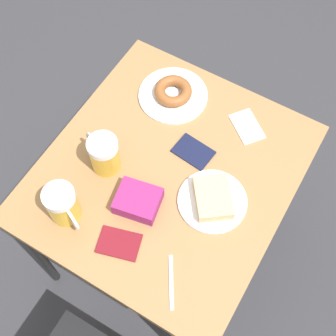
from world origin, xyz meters
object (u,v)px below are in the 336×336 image
plate_with_cake (213,199)px  blue_pouch (138,201)px  passport_far_edge (119,243)px  napkin_folded (247,126)px  beer_mug_center (104,154)px  passport_near_edge (193,152)px  fork (171,282)px  plate_with_donut (173,93)px  beer_mug_left (63,205)px

plate_with_cake → blue_pouch: size_ratio=1.43×
passport_far_edge → napkin_folded: bearing=-104.2°
beer_mug_center → napkin_folded: beer_mug_center is taller
beer_mug_center → blue_pouch: 0.19m
beer_mug_center → passport_near_edge: beer_mug_center is taller
napkin_folded → fork: (-0.05, 0.59, -0.00)m
plate_with_donut → beer_mug_center: size_ratio=1.75×
beer_mug_center → passport_near_edge: size_ratio=1.05×
beer_mug_center → fork: 0.45m
napkin_folded → plate_with_cake: bearing=95.6°
beer_mug_left → passport_near_edge: beer_mug_left is taller
plate_with_donut → plate_with_cake: bearing=137.2°
napkin_folded → passport_near_edge: passport_near_edge is taller
fork → passport_far_edge: (0.19, -0.02, 0.00)m
plate_with_donut → blue_pouch: size_ratio=1.61×
fork → passport_near_edge: bearing=-69.1°
beer_mug_left → fork: size_ratio=0.97×
passport_near_edge → beer_mug_center: bearing=39.7°
plate_with_donut → beer_mug_left: bearing=84.4°
plate_with_donut → beer_mug_center: beer_mug_center is taller
beer_mug_left → fork: beer_mug_left is taller
plate_with_cake → beer_mug_center: (0.36, 0.06, 0.05)m
plate_with_cake → fork: plate_with_cake is taller
plate_with_cake → beer_mug_center: beer_mug_center is taller
plate_with_donut → fork: 0.67m
plate_with_donut → passport_far_edge: 0.57m
fork → blue_pouch: (0.21, -0.16, 0.02)m
plate_with_cake → fork: (-0.02, 0.28, -0.02)m
passport_near_edge → passport_far_edge: 0.39m
beer_mug_center → blue_pouch: bearing=158.1°
fork → napkin_folded: bearing=-85.4°
napkin_folded → passport_far_edge: 0.59m
fork → blue_pouch: bearing=-36.7°
plate_with_cake → blue_pouch: blue_pouch is taller
beer_mug_left → blue_pouch: beer_mug_left is taller
passport_near_edge → plate_with_cake: bearing=137.8°
plate_with_donut → beer_mug_left: (0.05, 0.56, 0.05)m
plate_with_cake → blue_pouch: 0.23m
beer_mug_center → passport_near_edge: bearing=-140.3°
plate_with_donut → beer_mug_left: beer_mug_left is taller
plate_with_cake → plate_with_donut: bearing=-42.8°
plate_with_cake → beer_mug_center: size_ratio=1.56×
napkin_folded → beer_mug_center: bearing=47.9°
plate_with_donut → blue_pouch: (-0.12, 0.42, 0.01)m
plate_with_cake → napkin_folded: plate_with_cake is taller
plate_with_donut → blue_pouch: 0.43m
fork → beer_mug_center: bearing=-30.7°
plate_with_cake → fork: size_ratio=1.54×
plate_with_donut → napkin_folded: bearing=-176.5°
fork → blue_pouch: size_ratio=0.93×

